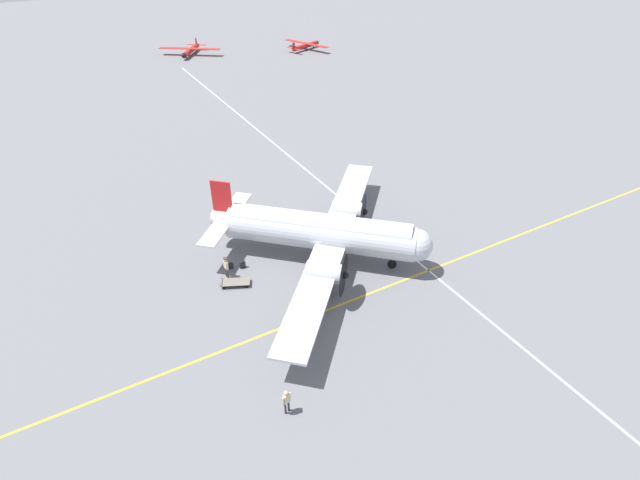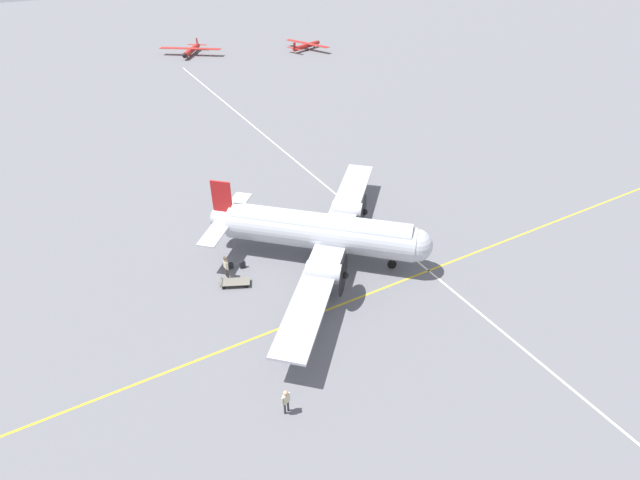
% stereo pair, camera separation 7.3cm
% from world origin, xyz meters
% --- Properties ---
extents(ground_plane, '(300.00, 300.00, 0.00)m').
position_xyz_m(ground_plane, '(0.00, 0.00, 0.00)').
color(ground_plane, slate).
extents(apron_line_eastwest, '(120.00, 0.16, 0.01)m').
position_xyz_m(apron_line_eastwest, '(0.00, 5.71, 0.00)').
color(apron_line_eastwest, gold).
rests_on(apron_line_eastwest, ground_plane).
extents(apron_line_northsouth, '(0.16, 120.00, 0.01)m').
position_xyz_m(apron_line_northsouth, '(-6.60, 0.00, 0.00)').
color(apron_line_northsouth, silver).
rests_on(apron_line_northsouth, ground_plane).
extents(airliner_main, '(19.74, 20.85, 6.02)m').
position_xyz_m(airliner_main, '(-0.33, 0.31, 2.59)').
color(airliner_main, silver).
rests_on(airliner_main, ground_plane).
extents(crew_foreground, '(0.59, 0.31, 1.79)m').
position_xyz_m(crew_foreground, '(8.95, 11.96, 1.09)').
color(crew_foreground, '#2D2D33').
rests_on(crew_foreground, ground_plane).
extents(passenger_boarding, '(0.35, 0.63, 1.86)m').
position_xyz_m(passenger_boarding, '(7.48, -1.35, 1.17)').
color(passenger_boarding, '#473D2D').
rests_on(passenger_boarding, ground_plane).
extents(suitcase_near_door, '(0.39, 0.19, 0.56)m').
position_xyz_m(suitcase_near_door, '(6.85, -2.24, 0.26)').
color(suitcase_near_door, '#232328').
rests_on(suitcase_near_door, ground_plane).
extents(suitcase_upright_spare, '(0.45, 0.17, 0.65)m').
position_xyz_m(suitcase_upright_spare, '(5.99, -1.87, 0.30)').
color(suitcase_upright_spare, '#232328').
rests_on(suitcase_upright_spare, ground_plane).
extents(baggage_cart, '(2.41, 1.81, 0.56)m').
position_xyz_m(baggage_cart, '(7.31, -0.15, 0.28)').
color(baggage_cart, '#6B665B').
rests_on(baggage_cart, ground_plane).
extents(light_aircraft_distant, '(7.68, 9.95, 1.98)m').
position_xyz_m(light_aircraft_distant, '(-31.29, -60.50, 0.82)').
color(light_aircraft_distant, '#B2231E').
rests_on(light_aircraft_distant, ground_plane).
extents(light_aircraft_taxiing, '(10.05, 8.52, 2.17)m').
position_xyz_m(light_aircraft_taxiing, '(-10.53, -67.61, 0.88)').
color(light_aircraft_taxiing, '#B2231E').
rests_on(light_aircraft_taxiing, ground_plane).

